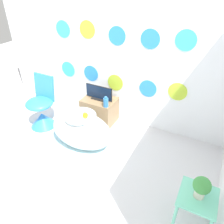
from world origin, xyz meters
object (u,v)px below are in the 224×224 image
vase (106,102)px  chair (42,111)px  bathtub (81,130)px  potted_plant_left (202,187)px  tv (99,93)px

vase → chair: bearing=-158.6°
bathtub → potted_plant_left: size_ratio=4.06×
vase → bathtub: bearing=-105.5°
bathtub → tv: (-0.08, 0.68, 0.28)m
vase → tv: bearing=144.4°
chair → bathtub: bearing=-7.3°
bathtub → chair: 0.90m
chair → tv: (0.81, 0.57, 0.27)m
chair → tv: 1.03m
vase → potted_plant_left: 1.94m
bathtub → potted_plant_left: 1.87m
bathtub → vase: vase is taller
bathtub → chair: size_ratio=1.09×
vase → potted_plant_left: potted_plant_left is taller
potted_plant_left → tv: bearing=145.8°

